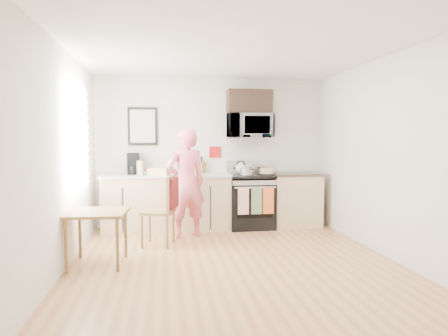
{
  "coord_description": "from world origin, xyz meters",
  "views": [
    {
      "loc": [
        -0.84,
        -4.72,
        1.51
      ],
      "look_at": [
        0.02,
        1.0,
        1.11
      ],
      "focal_mm": 32.0,
      "sensor_mm": 36.0,
      "label": 1
    }
  ],
  "objects": [
    {
      "name": "pot",
      "position": [
        0.54,
        1.87,
        0.98
      ],
      "size": [
        0.23,
        0.37,
        0.11
      ],
      "rotation": [
        0.0,
        0.0,
        0.32
      ],
      "color": "#B0B1B5",
      "rests_on": "range"
    },
    {
      "name": "floor",
      "position": [
        0.0,
        0.0,
        0.0
      ],
      "size": [
        4.6,
        4.6,
        0.0
      ],
      "primitive_type": "plane",
      "color": "#9D643C",
      "rests_on": "ground"
    },
    {
      "name": "person",
      "position": [
        -0.51,
        1.45,
        0.85
      ],
      "size": [
        0.71,
        0.57,
        1.7
      ],
      "primitive_type": "imported",
      "rotation": [
        0.0,
        0.0,
        3.44
      ],
      "color": "#DA3C56",
      "rests_on": "floor"
    },
    {
      "name": "bread_bag",
      "position": [
        -0.93,
        1.83,
        1.0
      ],
      "size": [
        0.36,
        0.27,
        0.12
      ],
      "primitive_type": "cube",
      "rotation": [
        0.0,
        0.0,
        -0.42
      ],
      "color": "tan",
      "rests_on": "countertop_left"
    },
    {
      "name": "cake",
      "position": [
        0.91,
        1.93,
        0.98
      ],
      "size": [
        0.32,
        0.32,
        0.11
      ],
      "color": "black",
      "rests_on": "range"
    },
    {
      "name": "window",
      "position": [
        -1.96,
        0.8,
        1.55
      ],
      "size": [
        0.06,
        1.4,
        1.5
      ],
      "color": "white",
      "rests_on": "left_wall"
    },
    {
      "name": "wall_art",
      "position": [
        -1.2,
        2.28,
        1.75
      ],
      "size": [
        0.5,
        0.04,
        0.65
      ],
      "color": "black",
      "rests_on": "back_wall"
    },
    {
      "name": "countertop_left",
      "position": [
        -0.8,
        2.0,
        0.92
      ],
      "size": [
        2.14,
        0.64,
        0.04
      ],
      "primitive_type": "cube",
      "color": "beige",
      "rests_on": "cabinet_left"
    },
    {
      "name": "dining_table",
      "position": [
        -1.65,
        0.22,
        0.58
      ],
      "size": [
        0.7,
        0.7,
        0.65
      ],
      "rotation": [
        0.0,
        0.0,
        -0.07
      ],
      "color": "brown",
      "rests_on": "floor"
    },
    {
      "name": "fruit_bowl",
      "position": [
        -1.18,
        2.14,
        0.98
      ],
      "size": [
        0.25,
        0.25,
        0.1
      ],
      "color": "white",
      "rests_on": "countertop_left"
    },
    {
      "name": "left_wall",
      "position": [
        -2.0,
        0.0,
        1.3
      ],
      "size": [
        0.04,
        4.6,
        2.6
      ],
      "primitive_type": "cube",
      "color": "beige",
      "rests_on": "floor"
    },
    {
      "name": "knife_block",
      "position": [
        -0.2,
        2.22,
        1.04
      ],
      "size": [
        0.15,
        0.16,
        0.2
      ],
      "primitive_type": "cube",
      "rotation": [
        0.0,
        0.0,
        0.69
      ],
      "color": "brown",
      "rests_on": "countertop_left"
    },
    {
      "name": "kettle",
      "position": [
        0.5,
        2.2,
        1.02
      ],
      "size": [
        0.18,
        0.18,
        0.23
      ],
      "color": "white",
      "rests_on": "range"
    },
    {
      "name": "coffee_maker",
      "position": [
        -1.36,
        2.13,
        1.11
      ],
      "size": [
        0.21,
        0.31,
        0.36
      ],
      "rotation": [
        0.0,
        0.0,
        0.06
      ],
      "color": "black",
      "rests_on": "countertop_left"
    },
    {
      "name": "wall_trivet",
      "position": [
        0.05,
        2.28,
        1.3
      ],
      "size": [
        0.2,
        0.02,
        0.2
      ],
      "primitive_type": "cube",
      "color": "#A80E12",
      "rests_on": "back_wall"
    },
    {
      "name": "cabinet_right",
      "position": [
        1.43,
        2.0,
        0.45
      ],
      "size": [
        0.84,
        0.6,
        0.9
      ],
      "primitive_type": "cube",
      "color": "tan",
      "rests_on": "floor"
    },
    {
      "name": "milk_carton",
      "position": [
        -1.23,
        2.03,
        1.06
      ],
      "size": [
        0.12,
        0.12,
        0.23
      ],
      "primitive_type": "cube",
      "rotation": [
        0.0,
        0.0,
        -0.4
      ],
      "color": "tan",
      "rests_on": "countertop_left"
    },
    {
      "name": "cabinet_left",
      "position": [
        -0.8,
        2.0,
        0.45
      ],
      "size": [
        2.1,
        0.6,
        0.9
      ],
      "primitive_type": "cube",
      "color": "tan",
      "rests_on": "floor"
    },
    {
      "name": "right_wall",
      "position": [
        2.0,
        0.0,
        1.3
      ],
      "size": [
        0.04,
        4.6,
        2.6
      ],
      "primitive_type": "cube",
      "color": "beige",
      "rests_on": "floor"
    },
    {
      "name": "countertop_right",
      "position": [
        1.43,
        2.0,
        0.92
      ],
      "size": [
        0.88,
        0.64,
        0.04
      ],
      "primitive_type": "cube",
      "color": "black",
      "rests_on": "cabinet_right"
    },
    {
      "name": "range",
      "position": [
        0.63,
        1.98,
        0.44
      ],
      "size": [
        0.76,
        0.7,
        1.16
      ],
      "color": "black",
      "rests_on": "floor"
    },
    {
      "name": "upper_cabinet",
      "position": [
        0.63,
        2.12,
        2.18
      ],
      "size": [
        0.76,
        0.35,
        0.4
      ],
      "primitive_type": "cube",
      "color": "black",
      "rests_on": "back_wall"
    },
    {
      "name": "utensil_crock",
      "position": [
        -0.53,
        2.22,
        1.1
      ],
      "size": [
        0.13,
        0.13,
        0.39
      ],
      "color": "#A80E12",
      "rests_on": "countertop_left"
    },
    {
      "name": "chair",
      "position": [
        -0.8,
        0.96,
        0.65
      ],
      "size": [
        0.56,
        0.52,
        1.01
      ],
      "rotation": [
        0.0,
        0.0,
        -0.27
      ],
      "color": "brown",
      "rests_on": "floor"
    },
    {
      "name": "ceiling",
      "position": [
        0.0,
        0.0,
        2.6
      ],
      "size": [
        4.0,
        4.6,
        0.04
      ],
      "primitive_type": "cube",
      "color": "white",
      "rests_on": "back_wall"
    },
    {
      "name": "microwave",
      "position": [
        0.63,
        2.08,
        1.76
      ],
      "size": [
        0.76,
        0.51,
        0.42
      ],
      "primitive_type": "imported",
      "color": "#B0B1B5",
      "rests_on": "back_wall"
    },
    {
      "name": "back_wall",
      "position": [
        0.0,
        2.3,
        1.3
      ],
      "size": [
        4.0,
        0.04,
        2.6
      ],
      "primitive_type": "cube",
      "color": "beige",
      "rests_on": "floor"
    },
    {
      "name": "front_wall",
      "position": [
        0.0,
        -2.3,
        1.3
      ],
      "size": [
        4.0,
        0.04,
        2.6
      ],
      "primitive_type": "cube",
      "color": "beige",
      "rests_on": "floor"
    }
  ]
}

